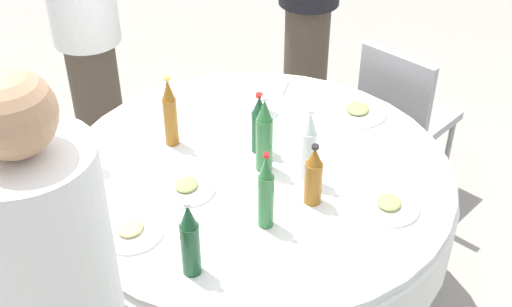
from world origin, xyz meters
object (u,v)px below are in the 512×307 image
Objects in this scene: bottle_green_rear at (264,137)px; plate_outer at (357,111)px; bottle_dark_green_left at (259,125)px; person_rear at (87,35)px; bottle_amber_south at (170,114)px; wine_glass_mid at (88,145)px; plate_west at (388,205)px; bottle_green_inner at (266,193)px; bottle_clear_mid at (309,149)px; plate_north at (131,231)px; bottle_dark_green_front at (190,240)px; bottle_amber_right at (314,176)px; wine_glass_right at (262,90)px; plate_east at (186,187)px; dining_table at (256,196)px; person_mid at (309,6)px; chair_inner at (402,111)px.

bottle_green_rear is 0.60m from plate_outer.
person_rear is at bearing 51.05° from bottle_dark_green_left.
bottle_amber_south is 0.95× the size of bottle_green_rear.
bottle_green_rear is 2.17× the size of wine_glass_mid.
wine_glass_mid is 0.67× the size of plate_west.
bottle_green_inner is at bearing 156.75° from plate_outer.
person_rear is (1.22, 1.02, -0.05)m from bottle_green_inner.
bottle_dark_green_left is (0.18, 0.20, -0.03)m from bottle_clear_mid.
bottle_green_inner is 0.85m from plate_outer.
bottle_clear_mid is at bearing -58.47° from plate_north.
bottle_dark_green_front is 1.10× the size of bottle_dark_green_left.
bottle_amber_right is 0.94× the size of bottle_dark_green_left.
bottle_amber_right is (-0.18, -0.19, -0.04)m from bottle_green_rear.
bottle_clear_mid is 1.27× the size of bottle_amber_right.
bottle_amber_right reaches higher than plate_west.
bottle_amber_right is 1.67× the size of wine_glass_mid.
bottle_green_rear is 2.23× the size of wine_glass_right.
bottle_amber_south is 1.22× the size of plate_outer.
plate_west and plate_east have the same top height.
bottle_dark_green_left is at bearing -11.86° from bottle_dark_green_front.
bottle_amber_south reaches higher than dining_table.
bottle_green_inner is (-0.32, -0.04, -0.01)m from bottle_green_rear.
person_mid reaches higher than plate_north.
bottle_dark_green_left is 0.17× the size of person_mid.
bottle_clear_mid is 0.27m from bottle_dark_green_left.
person_rear reaches higher than chair_inner.
bottle_green_rear is at bearing -165.75° from bottle_dark_green_left.
bottle_green_inner reaches higher than dining_table.
bottle_dark_green_left is at bearing 58.51° from plate_west.
plate_north is (-0.55, 0.03, -0.13)m from bottle_amber_south.
wine_glass_right reaches higher than plate_outer.
bottle_amber_right reaches higher than chair_inner.
wine_glass_right is (0.61, 0.25, -0.01)m from bottle_amber_right.
bottle_green_inner is 0.19× the size of person_rear.
dining_table is 0.30m from bottle_green_rear.
bottle_dark_green_front is 0.44m from plate_east.
bottle_clear_mid is 1.50m from person_rear.
bottle_dark_green_left is 0.53m from plate_outer.
bottle_amber_south is at bearing 43.25° from bottle_green_inner.
person_mid reaches higher than wine_glass_right.
person_rear is (1.08, 1.46, 0.08)m from plate_west.
wine_glass_right is at bearing 22.18° from bottle_amber_right.
plate_outer is at bearing -87.64° from wine_glass_right.
person_mid is (1.00, 0.26, 0.05)m from plate_outer.
bottle_green_inner is 1.15× the size of bottle_dark_green_left.
plate_north is at bearing 176.88° from bottle_amber_south.
person_rear reaches higher than plate_west.
bottle_dark_green_front is at bearing 120.87° from plate_west.
wine_glass_mid is at bearing 76.68° from plate_east.
plate_east is at bearing 88.15° from bottle_amber_right.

